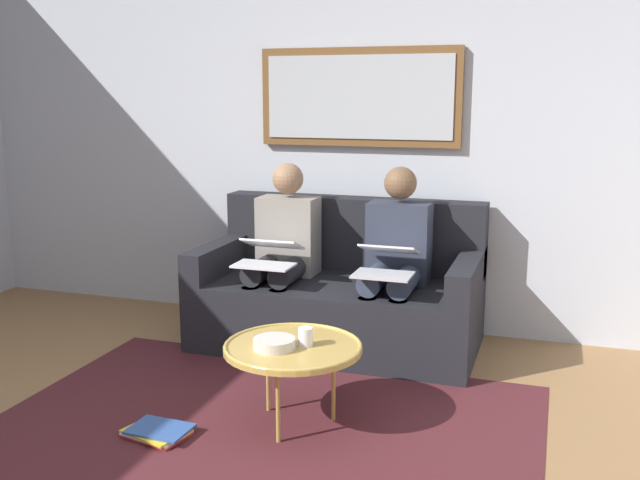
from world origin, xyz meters
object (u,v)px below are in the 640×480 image
object	(u,v)px
couch	(341,294)
cup	(306,337)
coffee_table	(293,348)
framed_mirror	(359,97)
person_left	(395,256)
bowl	(274,344)
person_right	(283,248)
magazine_stack	(157,432)
laptop_white	(268,253)
laptop_silver	(387,260)

from	to	relation	value
couch	cup	world-z (taller)	couch
coffee_table	cup	bearing A→B (deg)	-165.85
framed_mirror	person_left	bearing A→B (deg)	128.69
couch	cup	size ratio (longest dim) A/B	19.38
couch	bowl	size ratio (longest dim) A/B	8.78
person_right	magazine_stack	size ratio (longest dim) A/B	3.51
person_right	laptop_white	distance (m)	0.24
couch	bowl	xyz separation A→B (m)	(-0.06, 1.28, 0.11)
person_left	laptop_silver	distance (m)	0.23
framed_mirror	bowl	bearing A→B (deg)	92.13
person_left	magazine_stack	world-z (taller)	person_left
magazine_stack	laptop_white	bearing A→B (deg)	-92.86
laptop_silver	person_right	xyz separation A→B (m)	(0.73, -0.23, -0.02)
framed_mirror	person_right	world-z (taller)	framed_mirror
cup	person_left	bearing A→B (deg)	-98.87
cup	magazine_stack	bearing A→B (deg)	28.66
framed_mirror	laptop_white	xyz separation A→B (m)	(0.37, 0.70, -0.93)
couch	laptop_white	distance (m)	0.57
cup	person_right	world-z (taller)	person_right
framed_mirror	coffee_table	xyz separation A→B (m)	(-0.13, 1.61, -1.16)
couch	laptop_white	bearing A→B (deg)	40.09
framed_mirror	magazine_stack	size ratio (longest dim) A/B	4.15
bowl	person_right	size ratio (longest dim) A/B	0.17
laptop_silver	person_right	bearing A→B (deg)	-17.67
framed_mirror	cup	world-z (taller)	framed_mirror
bowl	person_right	world-z (taller)	person_right
bowl	laptop_white	xyz separation A→B (m)	(0.43, -0.97, 0.20)
coffee_table	person_left	world-z (taller)	person_left
person_right	laptop_white	world-z (taller)	person_right
laptop_silver	cup	bearing A→B (deg)	78.89
person_right	magazine_stack	distance (m)	1.58
bowl	person_right	bearing A→B (deg)	-70.58
coffee_table	couch	bearing A→B (deg)	-83.88
couch	person_right	xyz separation A→B (m)	(0.37, 0.07, 0.30)
framed_mirror	bowl	world-z (taller)	framed_mirror
laptop_white	coffee_table	bearing A→B (deg)	118.65
magazine_stack	bowl	bearing A→B (deg)	-152.39
bowl	magazine_stack	bearing A→B (deg)	27.61
cup	laptop_silver	xyz separation A→B (m)	(-0.18, -0.90, 0.18)
coffee_table	person_right	bearing A→B (deg)	-66.63
laptop_white	magazine_stack	size ratio (longest dim) A/B	1.09
couch	magazine_stack	size ratio (longest dim) A/B	5.36
person_left	bowl	bearing A→B (deg)	75.97
couch	laptop_silver	xyz separation A→B (m)	(-0.37, 0.30, 0.32)
coffee_table	cup	size ratio (longest dim) A/B	7.35
laptop_white	couch	bearing A→B (deg)	-139.91
person_left	laptop_white	size ratio (longest dim) A/B	3.21
coffee_table	person_right	distance (m)	1.27
cup	laptop_white	size ratio (longest dim) A/B	0.25
couch	laptop_white	xyz separation A→B (m)	(0.37, 0.31, 0.31)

